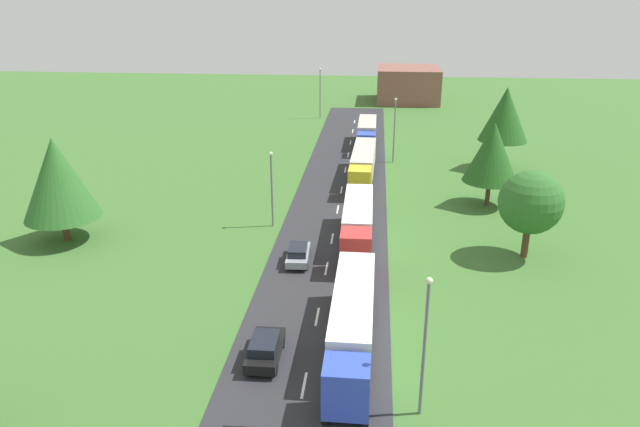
# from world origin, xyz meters

# --- Properties ---
(road) EXTENTS (10.00, 140.00, 0.06)m
(road) POSITION_xyz_m (0.00, 24.50, 0.03)
(road) COLOR #2B2B30
(road) RESTS_ON ground
(lane_marking_centre) EXTENTS (0.16, 122.92, 0.01)m
(lane_marking_centre) POSITION_xyz_m (0.00, 21.16, 0.07)
(lane_marking_centre) COLOR white
(lane_marking_centre) RESTS_ON road
(truck_lead) EXTENTS (2.57, 14.23, 3.56)m
(truck_lead) POSITION_xyz_m (2.54, 13.55, 2.12)
(truck_lead) COLOR blue
(truck_lead) RESTS_ON road
(truck_second) EXTENTS (2.57, 13.31, 3.58)m
(truck_second) POSITION_xyz_m (2.31, 29.70, 2.15)
(truck_second) COLOR red
(truck_second) RESTS_ON road
(truck_third) EXTENTS (2.87, 15.04, 3.49)m
(truck_third) POSITION_xyz_m (2.26, 48.63, 2.10)
(truck_third) COLOR yellow
(truck_third) RESTS_ON road
(truck_fourth) EXTENTS (2.54, 12.34, 3.51)m
(truck_fourth) POSITION_xyz_m (2.40, 64.98, 2.07)
(truck_fourth) COLOR blue
(truck_fourth) RESTS_ON road
(car_second) EXTENTS (1.94, 4.30, 1.57)m
(car_second) POSITION_xyz_m (-2.65, 12.01, 0.87)
(car_second) COLOR black
(car_second) RESTS_ON road
(car_third) EXTENTS (1.94, 4.33, 1.48)m
(car_third) POSITION_xyz_m (-2.43, 25.87, 0.83)
(car_third) COLOR #8C939E
(car_third) RESTS_ON road
(lamppost_lead) EXTENTS (0.36, 0.36, 8.10)m
(lamppost_lead) POSITION_xyz_m (6.42, 8.06, 4.53)
(lamppost_lead) COLOR slate
(lamppost_lead) RESTS_ON ground
(lamppost_second) EXTENTS (0.36, 0.36, 7.31)m
(lamppost_second) POSITION_xyz_m (-5.90, 33.75, 4.12)
(lamppost_second) COLOR slate
(lamppost_second) RESTS_ON ground
(lamppost_third) EXTENTS (0.36, 0.36, 8.41)m
(lamppost_third) POSITION_xyz_m (6.02, 57.36, 4.68)
(lamppost_third) COLOR slate
(lamppost_third) RESTS_ON ground
(lamppost_fourth) EXTENTS (0.36, 0.36, 8.64)m
(lamppost_fourth) POSITION_xyz_m (-6.19, 84.77, 4.80)
(lamppost_fourth) COLOR slate
(lamppost_fourth) RESTS_ON ground
(tree_oak) EXTENTS (5.97, 5.97, 10.23)m
(tree_oak) POSITION_xyz_m (19.30, 55.48, 6.92)
(tree_oak) COLOR #513823
(tree_oak) RESTS_ON ground
(tree_birch) EXTENTS (5.27, 5.27, 7.53)m
(tree_birch) POSITION_xyz_m (16.45, 28.87, 4.88)
(tree_birch) COLOR #513823
(tree_birch) RESTS_ON ground
(tree_pine) EXTENTS (6.57, 6.57, 9.48)m
(tree_pine) POSITION_xyz_m (-23.80, 28.59, 5.85)
(tree_pine) COLOR #513823
(tree_pine) RESTS_ON ground
(tree_elm) EXTENTS (5.60, 5.60, 8.84)m
(tree_elm) POSITION_xyz_m (15.47, 41.55, 5.75)
(tree_elm) COLOR #513823
(tree_elm) RESTS_ON ground
(distant_building) EXTENTS (12.20, 13.44, 6.67)m
(distant_building) POSITION_xyz_m (9.80, 103.37, 3.34)
(distant_building) COLOR brown
(distant_building) RESTS_ON ground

